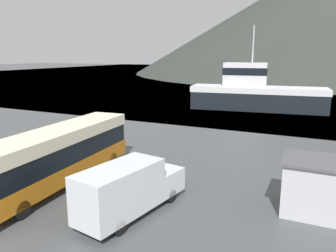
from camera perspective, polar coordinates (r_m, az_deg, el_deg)
water_surface at (r=152.33m, az=20.52°, el=8.87°), size 240.00×240.00×0.00m
tour_bus at (r=20.04m, az=-18.48°, el=-4.63°), size 3.14×11.66×3.33m
delivery_van at (r=15.80m, az=-6.85°, el=-10.70°), size 2.99×6.47×2.57m
fishing_boat at (r=46.38m, az=14.92°, el=5.71°), size 18.27×6.66×11.19m
storage_bin at (r=27.08m, az=-20.61°, el=-2.85°), size 1.53×1.00×1.49m
dock_kiosk at (r=17.36m, az=23.90°, el=-9.52°), size 2.89×2.81×2.68m
small_boat at (r=55.51m, az=16.25°, el=4.57°), size 3.72×5.58×0.75m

